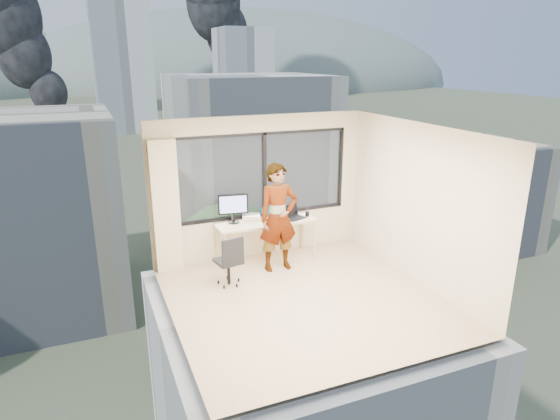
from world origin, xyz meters
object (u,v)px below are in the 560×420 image
person (278,218)px  game_console (251,217)px  laptop (295,213)px  chair (228,260)px  handbag (267,211)px  monitor (233,208)px  desk (266,240)px

person → game_console: person is taller
person → laptop: 0.61m
chair → handbag: 1.46m
game_console → handbag: bearing=20.4°
laptop → chair: bearing=-175.7°
chair → monitor: bearing=56.7°
monitor → chair: bearing=-104.1°
monitor → game_console: monitor is taller
desk → handbag: handbag is taller
handbag → game_console: bearing=-178.2°
person → handbag: (0.05, 0.67, -0.09)m
game_console → monitor: bearing=-148.5°
person → laptop: size_ratio=5.19×
monitor → laptop: bearing=-1.5°
handbag → chair: bearing=-137.8°
game_console → handbag: handbag is taller
desk → handbag: 0.54m
chair → monitor: 1.09m
handbag → desk: bearing=-116.2°
desk → handbag: size_ratio=6.67×
chair → monitor: size_ratio=1.63×
desk → chair: chair is taller
monitor → handbag: bearing=16.6°
desk → monitor: size_ratio=3.38×
monitor → game_console: bearing=21.7°
desk → person: size_ratio=0.95×
person → handbag: person is taller
game_console → handbag: 0.32m
desk → laptop: 0.73m
chair → game_console: size_ratio=2.71×
person → handbag: bearing=85.2°
person → desk: bearing=97.3°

